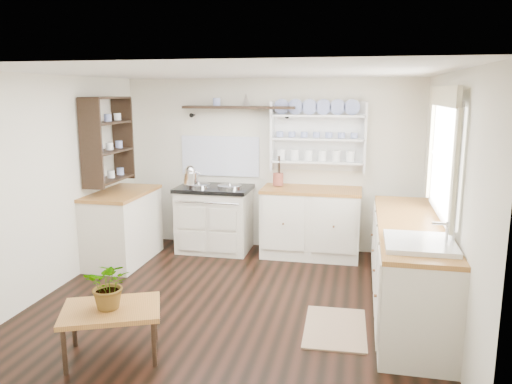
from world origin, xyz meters
TOP-DOWN VIEW (x-y plane):
  - floor at (0.00, 0.00)m, footprint 4.00×3.80m
  - wall_back at (0.00, 1.90)m, footprint 4.00×0.02m
  - wall_right at (2.00, 0.00)m, footprint 0.02×3.80m
  - wall_left at (-2.00, 0.00)m, footprint 0.02×3.80m
  - ceiling at (0.00, 0.00)m, footprint 4.00×3.80m
  - window at (1.95, 0.15)m, footprint 0.08×1.55m
  - aga_cooker at (-0.70, 1.57)m, footprint 0.98×0.68m
  - back_cabinets at (0.60, 1.60)m, footprint 1.27×0.63m
  - right_cabinets at (1.70, 0.10)m, footprint 0.62×2.43m
  - belfast_sink at (1.70, -0.65)m, footprint 0.55×0.60m
  - left_cabinets at (-1.70, 0.90)m, footprint 0.62×1.13m
  - plate_rack at (0.65, 1.86)m, footprint 1.20×0.22m
  - high_shelf at (-0.40, 1.78)m, footprint 1.50×0.29m
  - left_shelving at (-1.84, 0.90)m, footprint 0.28×0.80m
  - kettle at (-0.98, 1.45)m, footprint 0.19×0.19m
  - utensil_crock at (0.15, 1.68)m, footprint 0.14×0.14m
  - center_table at (-0.71, -1.29)m, footprint 0.92×0.80m
  - potted_plant at (-0.71, -1.29)m, footprint 0.42×0.38m
  - floor_rug at (1.04, -0.44)m, footprint 0.58×0.87m

SIDE VIEW (x-z plane):
  - floor at x=0.00m, z-range -0.01..0.01m
  - floor_rug at x=1.04m, z-range 0.00..0.02m
  - center_table at x=-0.71m, z-range 0.16..0.58m
  - aga_cooker at x=-0.70m, z-range -0.01..0.90m
  - right_cabinets at x=1.70m, z-range 0.01..0.91m
  - left_cabinets at x=-1.70m, z-range 0.01..0.91m
  - back_cabinets at x=0.60m, z-range 0.01..0.91m
  - potted_plant at x=-0.71m, z-range 0.42..0.82m
  - belfast_sink at x=1.70m, z-range 0.58..1.03m
  - utensil_crock at x=0.15m, z-range 0.91..1.07m
  - kettle at x=-0.98m, z-range 0.93..1.17m
  - wall_back at x=0.00m, z-range 0.00..2.30m
  - wall_right at x=2.00m, z-range 0.00..2.30m
  - wall_left at x=-2.00m, z-range 0.00..2.30m
  - left_shelving at x=-1.84m, z-range 1.02..2.08m
  - plate_rack at x=0.65m, z-range 1.11..2.01m
  - window at x=1.95m, z-range 0.95..2.17m
  - high_shelf at x=-0.40m, z-range 1.83..1.99m
  - ceiling at x=0.00m, z-range 2.29..2.30m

